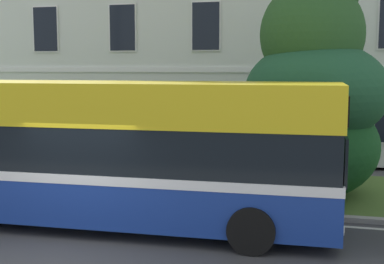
{
  "coord_description": "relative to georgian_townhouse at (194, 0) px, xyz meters",
  "views": [
    {
      "loc": [
        4.97,
        -8.76,
        3.68
      ],
      "look_at": [
        1.47,
        4.88,
        1.93
      ],
      "focal_mm": 49.74,
      "sensor_mm": 36.0,
      "label": 1
    }
  ],
  "objects": [
    {
      "name": "iron_verge_railing",
      "position": [
        -0.0,
        -11.09,
        -6.09
      ],
      "size": [
        13.07,
        0.04,
        0.97
      ],
      "color": "black",
      "rests_on": "ground_plane"
    },
    {
      "name": "single_decker_bus",
      "position": [
        1.35,
        -13.07,
        -4.97
      ],
      "size": [
        10.34,
        2.85,
        3.33
      ],
      "rotation": [
        0.0,
        0.0,
        0.02
      ],
      "color": "navy",
      "rests_on": "ground_plane"
    },
    {
      "name": "evergreen_tree",
      "position": [
        5.65,
        -9.25,
        -3.72
      ],
      "size": [
        4.37,
        4.25,
        7.52
      ],
      "color": "#423328",
      "rests_on": "ground_plane"
    },
    {
      "name": "georgian_townhouse",
      "position": [
        0.0,
        0.0,
        0.0
      ],
      "size": [
        20.21,
        9.58,
        13.11
      ],
      "color": "silver",
      "rests_on": "ground_plane"
    },
    {
      "name": "ground_plane",
      "position": [
        1.16,
        -14.54,
        -6.73
      ],
      "size": [
        60.0,
        56.0,
        0.18
      ],
      "color": "#404043"
    }
  ]
}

